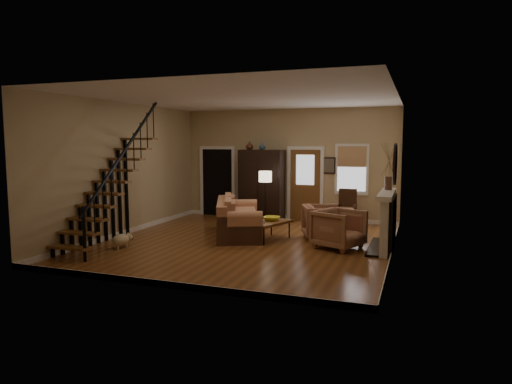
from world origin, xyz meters
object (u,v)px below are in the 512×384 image
(sofa, at_px, (239,218))
(coffee_table, at_px, (268,231))
(armoire, at_px, (262,185))
(armchair_left, at_px, (339,229))
(side_chair, at_px, (346,208))
(armchair_right, at_px, (323,222))
(floor_lamp, at_px, (265,199))

(sofa, xyz_separation_m, coffee_table, (0.83, -0.21, -0.22))
(armoire, height_order, armchair_left, armoire)
(side_chair, bearing_deg, armchair_left, -84.83)
(side_chair, bearing_deg, armchair_right, -98.27)
(armoire, bearing_deg, armchair_left, -46.60)
(coffee_table, bearing_deg, armoire, 111.84)
(armchair_left, height_order, side_chair, side_chair)
(armchair_left, bearing_deg, armchair_right, 55.80)
(armoire, xyz_separation_m, armchair_right, (2.27, -2.11, -0.64))
(armchair_left, xyz_separation_m, floor_lamp, (-2.33, 1.89, 0.34))
(sofa, bearing_deg, side_chair, 21.23)
(armchair_left, xyz_separation_m, armchair_right, (-0.53, 0.85, -0.02))
(armoire, distance_m, sofa, 2.53)
(sofa, distance_m, armchair_left, 2.62)
(armchair_left, relative_size, armchair_right, 1.04)
(floor_lamp, bearing_deg, coffee_table, -69.40)
(side_chair, bearing_deg, armoire, 175.52)
(armoire, relative_size, sofa, 0.88)
(armoire, height_order, coffee_table, armoire)
(armchair_left, relative_size, side_chair, 0.92)
(armoire, distance_m, coffee_table, 2.98)
(sofa, height_order, floor_lamp, floor_lamp)
(coffee_table, height_order, side_chair, side_chair)
(floor_lamp, relative_size, side_chair, 1.51)
(coffee_table, bearing_deg, armchair_right, 24.50)
(coffee_table, distance_m, armchair_right, 1.34)
(coffee_table, relative_size, armchair_right, 1.28)
(coffee_table, relative_size, floor_lamp, 0.76)
(armoire, distance_m, floor_lamp, 1.20)
(sofa, relative_size, coffee_table, 2.05)
(armchair_left, height_order, floor_lamp, floor_lamp)
(coffee_table, height_order, armchair_left, armchair_left)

